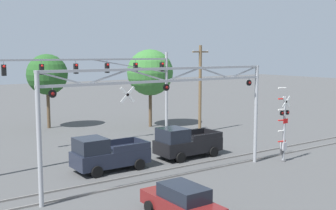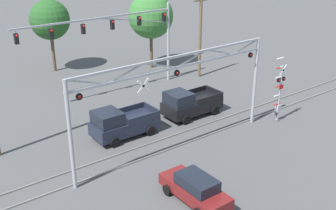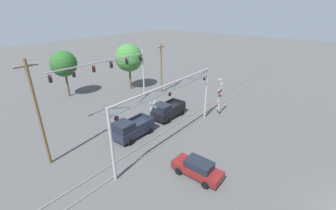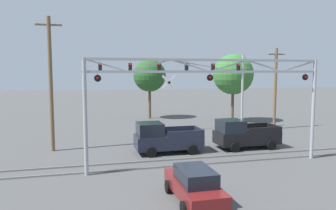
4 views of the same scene
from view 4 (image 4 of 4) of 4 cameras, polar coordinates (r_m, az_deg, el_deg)
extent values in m
cube|color=gray|center=(20.77, 6.84, -10.12)|extent=(80.00, 0.08, 0.10)
cube|color=gray|center=(22.06, 5.48, -9.15)|extent=(80.00, 0.08, 0.10)
cylinder|color=#9EA0A5|center=(18.49, -14.22, -2.10)|extent=(0.23, 0.23, 6.51)
cylinder|color=#9EA0A5|center=(23.51, 23.96, -0.75)|extent=(0.23, 0.23, 6.51)
cube|color=#9EA0A5|center=(19.71, 7.34, 5.78)|extent=(14.76, 0.14, 0.14)
cube|color=#9EA0A5|center=(19.72, 7.37, 7.79)|extent=(14.76, 0.14, 0.14)
cube|color=#9EA0A5|center=(18.36, -10.63, 6.81)|extent=(2.44, 0.08, 0.77)
cube|color=#9EA0A5|center=(18.68, -3.14, 6.88)|extent=(2.44, 0.08, 0.77)
cube|color=#9EA0A5|center=(19.29, 3.98, 6.84)|extent=(2.44, 0.08, 0.77)
cube|color=#9EA0A5|center=(20.19, 10.57, 6.72)|extent=(2.44, 0.08, 0.77)
cube|color=#9EA0A5|center=(21.32, 16.53, 6.52)|extent=(2.44, 0.08, 0.77)
cube|color=#9EA0A5|center=(22.65, 21.84, 6.29)|extent=(2.44, 0.08, 0.77)
cylinder|color=black|center=(18.34, -12.15, 4.57)|extent=(0.38, 0.10, 0.38)
sphere|color=#590C0C|center=(18.27, -12.14, 4.57)|extent=(0.18, 0.18, 0.18)
cylinder|color=#9EA0A5|center=(18.34, -12.17, 5.32)|extent=(0.04, 0.04, 0.10)
cylinder|color=black|center=(19.71, 7.33, 4.74)|extent=(0.38, 0.10, 0.38)
sphere|color=#590C0C|center=(19.64, 7.40, 4.73)|extent=(0.18, 0.18, 0.18)
cylinder|color=#9EA0A5|center=(19.71, 7.34, 5.43)|extent=(0.04, 0.04, 0.10)
cylinder|color=black|center=(22.95, 22.78, 4.48)|extent=(0.38, 0.10, 0.38)
sphere|color=#590C0C|center=(22.89, 22.88, 4.48)|extent=(0.18, 0.18, 0.18)
cylinder|color=#9EA0A5|center=(22.94, 22.80, 5.08)|extent=(0.04, 0.04, 0.10)
cube|color=white|center=(18.83, 0.20, 3.94)|extent=(0.88, 0.03, 0.88)
cube|color=white|center=(18.83, 0.20, 3.94)|extent=(0.88, 0.03, 0.88)
cylinder|color=black|center=(18.81, 0.21, 3.94)|extent=(0.04, 0.04, 0.02)
cylinder|color=#9EA0A5|center=(33.66, 12.82, 2.23)|extent=(0.24, 0.24, 7.41)
cube|color=#9EA0A5|center=(30.99, 0.87, 7.82)|extent=(14.45, 0.14, 0.14)
cube|color=#9EA0A5|center=(32.11, 7.14, 6.63)|extent=(7.24, 0.08, 1.28)
cylinder|color=#9EA0A5|center=(29.94, -11.76, 7.48)|extent=(0.04, 0.04, 0.30)
cube|color=black|center=(29.93, -11.74, 6.43)|extent=(0.30, 0.26, 0.79)
sphere|color=red|center=(29.77, -11.73, 6.95)|extent=(0.18, 0.18, 0.18)
cylinder|color=#9EA0A5|center=(30.19, -6.61, 7.55)|extent=(0.04, 0.04, 0.30)
cube|color=black|center=(30.18, -6.60, 6.51)|extent=(0.30, 0.26, 0.79)
sphere|color=red|center=(30.02, -6.56, 7.02)|extent=(0.18, 0.18, 0.18)
cylinder|color=#9EA0A5|center=(30.67, -1.58, 7.56)|extent=(0.04, 0.04, 0.30)
cube|color=black|center=(30.65, -1.58, 6.53)|extent=(0.30, 0.26, 0.79)
sphere|color=red|center=(30.50, -1.51, 7.04)|extent=(0.18, 0.18, 0.18)
cylinder|color=#9EA0A5|center=(31.37, 3.26, 7.51)|extent=(0.04, 0.04, 0.30)
cube|color=black|center=(31.36, 3.25, 6.51)|extent=(0.30, 0.26, 0.79)
sphere|color=red|center=(31.20, 3.35, 7.00)|extent=(0.18, 0.18, 0.18)
cylinder|color=#9EA0A5|center=(32.28, 7.85, 7.42)|extent=(0.04, 0.04, 0.30)
cube|color=black|center=(32.27, 7.84, 6.45)|extent=(0.30, 0.26, 0.79)
sphere|color=red|center=(32.12, 7.96, 6.93)|extent=(0.18, 0.18, 0.18)
cylinder|color=#9EA0A5|center=(33.38, 12.17, 7.29)|extent=(0.04, 0.04, 0.30)
cube|color=black|center=(33.37, 12.15, 6.35)|extent=(0.30, 0.26, 0.79)
sphere|color=red|center=(33.23, 12.29, 6.81)|extent=(0.18, 0.18, 0.18)
cube|color=#1E2333|center=(23.41, 0.07, -6.30)|extent=(4.70, 2.09, 0.93)
cube|color=black|center=(22.94, -3.19, -4.23)|extent=(1.72, 1.92, 0.90)
cube|color=#1E2333|center=(22.59, 3.07, -5.03)|extent=(2.58, 0.08, 0.40)
cube|color=#1E2333|center=(24.48, 1.67, -4.17)|extent=(2.58, 0.08, 0.40)
cube|color=#1E2333|center=(23.94, 5.43, -4.42)|extent=(0.10, 2.01, 0.40)
cylinder|color=black|center=(22.20, -2.93, -8.22)|extent=(0.71, 0.24, 0.71)
cylinder|color=black|center=(24.22, -3.93, -7.03)|extent=(0.71, 0.24, 0.71)
cylinder|color=black|center=(22.93, 4.29, -7.77)|extent=(0.71, 0.24, 0.71)
cylinder|color=black|center=(24.89, 2.73, -6.67)|extent=(0.71, 0.24, 0.71)
cube|color=black|center=(25.49, 13.54, -5.46)|extent=(4.71, 2.09, 0.93)
cube|color=black|center=(24.74, 10.83, -3.59)|extent=(1.72, 1.92, 0.90)
cube|color=black|center=(24.98, 16.61, -4.21)|extent=(2.58, 0.08, 0.40)
cube|color=black|center=(26.69, 14.40, -3.51)|extent=(2.58, 0.08, 0.40)
cube|color=black|center=(26.52, 17.99, -3.68)|extent=(0.10, 2.01, 0.40)
cylinder|color=black|center=(24.02, 11.59, -7.24)|extent=(0.71, 0.24, 0.71)
cylinder|color=black|center=(25.89, 9.54, -6.25)|extent=(0.71, 0.24, 0.71)
cylinder|color=black|center=(25.41, 17.56, -6.68)|extent=(0.71, 0.24, 0.71)
cylinder|color=black|center=(27.18, 15.21, -5.80)|extent=(0.71, 0.24, 0.71)
cube|color=maroon|center=(15.00, 4.54, -14.20)|extent=(1.65, 4.32, 0.63)
cube|color=black|center=(14.64, 4.78, -12.12)|extent=(1.40, 2.24, 0.62)
cylinder|color=black|center=(16.05, 0.07, -14.01)|extent=(0.24, 0.60, 0.60)
cylinder|color=black|center=(16.52, 5.86, -13.45)|extent=(0.24, 0.60, 0.60)
cylinder|color=black|center=(13.73, 2.89, -17.56)|extent=(0.24, 0.60, 0.60)
cylinder|color=black|center=(14.28, 9.60, -16.69)|extent=(0.24, 0.60, 0.60)
cylinder|color=brown|center=(24.84, -19.73, 3.33)|extent=(0.28, 0.28, 9.61)
cube|color=brown|center=(25.04, -20.08, 12.98)|extent=(1.80, 0.12, 0.12)
cylinder|color=silver|center=(25.14, -21.99, 13.11)|extent=(0.08, 0.08, 0.12)
cylinder|color=silver|center=(24.99, -18.16, 13.29)|extent=(0.08, 0.08, 0.12)
cylinder|color=brown|center=(34.22, 18.17, 2.67)|extent=(0.28, 0.28, 8.03)
cube|color=brown|center=(34.22, 18.36, 8.39)|extent=(1.80, 0.12, 0.12)
cylinder|color=silver|center=(33.79, 17.18, 8.63)|extent=(0.08, 0.08, 0.12)
cylinder|color=silver|center=(34.67, 19.51, 8.48)|extent=(0.08, 0.08, 0.12)
cylinder|color=brown|center=(40.08, -3.20, 0.41)|extent=(0.32, 0.32, 3.88)
sphere|color=#265623|center=(39.90, -3.23, 5.17)|extent=(3.95, 3.95, 3.95)
cylinder|color=brown|center=(37.98, 11.17, -0.04)|extent=(0.32, 0.32, 3.82)
sphere|color=#387533|center=(37.78, 11.27, 5.26)|extent=(4.56, 4.56, 4.56)
camera|label=1|loc=(6.44, -114.69, 11.07)|focal=45.00mm
camera|label=2|loc=(11.20, -116.22, 41.86)|focal=45.00mm
camera|label=3|loc=(12.79, -74.69, 36.85)|focal=24.00mm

